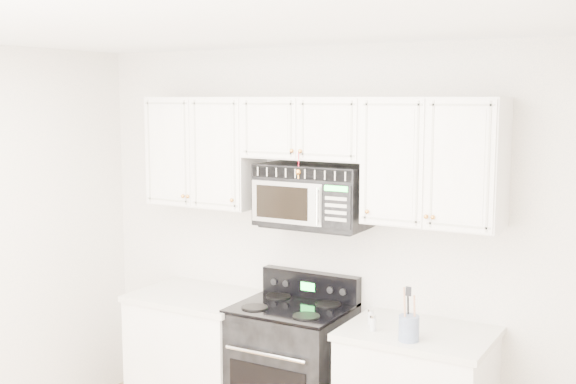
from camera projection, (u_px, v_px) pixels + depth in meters
The scene contains 8 objects.
room at pixel (148, 310), 3.31m from camera, with size 3.51×3.51×2.61m.
base_cabinet_left at pixel (199, 362), 5.05m from camera, with size 0.86×0.65×0.92m.
range at pixel (292, 373), 4.69m from camera, with size 0.71×0.65×1.11m.
upper_cabinets at pixel (310, 150), 4.59m from camera, with size 2.44×0.37×0.75m.
microwave at pixel (313, 195), 4.60m from camera, with size 0.71×0.41×0.39m.
utensil_crock at pixel (409, 327), 4.01m from camera, with size 0.11×0.11×0.31m.
shaker_salt at pixel (371, 316), 4.32m from camera, with size 0.04×0.04×0.09m.
shaker_pepper at pixel (373, 323), 4.19m from camera, with size 0.04×0.04×0.09m.
Camera 1 is at (2.15, -2.47, 2.27)m, focal length 45.00 mm.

